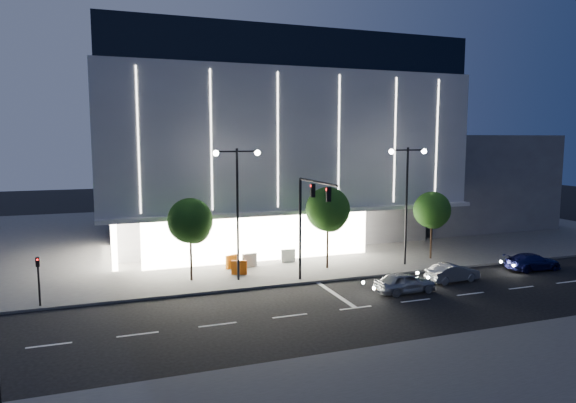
# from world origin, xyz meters

# --- Properties ---
(ground) EXTENTS (160.00, 160.00, 0.00)m
(ground) POSITION_xyz_m (0.00, 0.00, 0.00)
(ground) COLOR black
(ground) RESTS_ON ground
(sidewalk_museum) EXTENTS (70.00, 40.00, 0.15)m
(sidewalk_museum) POSITION_xyz_m (5.00, 24.00, 0.07)
(sidewalk_museum) COLOR #474747
(sidewalk_museum) RESTS_ON ground
(sidewalk_near) EXTENTS (70.00, 10.00, 0.15)m
(sidewalk_near) POSITION_xyz_m (5.00, -12.00, 0.07)
(sidewalk_near) COLOR #474747
(sidewalk_near) RESTS_ON ground
(museum) EXTENTS (30.00, 25.80, 18.00)m
(museum) POSITION_xyz_m (2.98, 22.31, 9.27)
(museum) COLOR #4C4C51
(museum) RESTS_ON ground
(annex_building) EXTENTS (16.00, 20.00, 10.00)m
(annex_building) POSITION_xyz_m (26.00, 24.00, 5.00)
(annex_building) COLOR #4C4C51
(annex_building) RESTS_ON ground
(traffic_mast) EXTENTS (0.33, 5.89, 7.07)m
(traffic_mast) POSITION_xyz_m (1.00, 3.34, 5.03)
(traffic_mast) COLOR black
(traffic_mast) RESTS_ON ground
(street_lamp_west) EXTENTS (3.16, 0.36, 9.00)m
(street_lamp_west) POSITION_xyz_m (-3.00, 6.00, 5.96)
(street_lamp_west) COLOR black
(street_lamp_west) RESTS_ON ground
(street_lamp_east) EXTENTS (3.16, 0.36, 9.00)m
(street_lamp_east) POSITION_xyz_m (10.00, 6.00, 5.96)
(street_lamp_east) COLOR black
(street_lamp_east) RESTS_ON ground
(ped_signal_far) EXTENTS (0.22, 0.24, 3.00)m
(ped_signal_far) POSITION_xyz_m (-15.00, 4.50, 1.89)
(ped_signal_far) COLOR black
(ped_signal_far) RESTS_ON ground
(tree_left) EXTENTS (3.02, 3.02, 5.72)m
(tree_left) POSITION_xyz_m (-5.97, 7.02, 4.03)
(tree_left) COLOR black
(tree_left) RESTS_ON ground
(tree_mid) EXTENTS (3.25, 3.25, 6.15)m
(tree_mid) POSITION_xyz_m (4.03, 7.02, 4.33)
(tree_mid) COLOR black
(tree_mid) RESTS_ON ground
(tree_right) EXTENTS (2.91, 2.91, 5.51)m
(tree_right) POSITION_xyz_m (13.03, 7.02, 3.88)
(tree_right) COLOR black
(tree_right) RESTS_ON ground
(car_lead) EXTENTS (3.97, 1.65, 1.34)m
(car_lead) POSITION_xyz_m (6.25, 0.09, 0.67)
(car_lead) COLOR #A1A4A9
(car_lead) RESTS_ON ground
(car_second) EXTENTS (3.83, 1.53, 1.24)m
(car_second) POSITION_xyz_m (10.69, 1.21, 0.62)
(car_second) COLOR gray
(car_second) RESTS_ON ground
(car_third) EXTENTS (4.31, 1.88, 1.23)m
(car_third) POSITION_xyz_m (18.25, 1.85, 0.62)
(car_third) COLOR #151752
(car_third) RESTS_ON ground
(barrier_a) EXTENTS (1.10, 0.68, 1.00)m
(barrier_a) POSITION_xyz_m (-2.63, 9.24, 0.65)
(barrier_a) COLOR #C66A0B
(barrier_a) RESTS_ON sidewalk_museum
(barrier_b) EXTENTS (1.12, 0.39, 1.00)m
(barrier_b) POSITION_xyz_m (-1.33, 9.25, 0.65)
(barrier_b) COLOR #B9B9B9
(barrier_b) RESTS_ON sidewalk_museum
(barrier_c) EXTENTS (1.12, 0.61, 1.00)m
(barrier_c) POSITION_xyz_m (-2.61, 7.33, 0.65)
(barrier_c) COLOR #D8550C
(barrier_c) RESTS_ON sidewalk_museum
(barrier_d) EXTENTS (1.11, 0.28, 1.00)m
(barrier_d) POSITION_xyz_m (1.87, 9.66, 0.65)
(barrier_d) COLOR silver
(barrier_d) RESTS_ON sidewalk_museum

